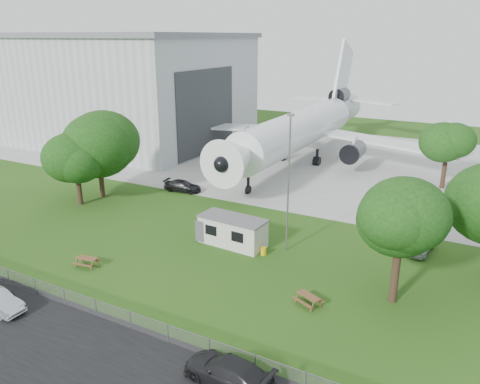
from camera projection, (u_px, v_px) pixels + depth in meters
The scene contains 18 objects.
ground at pixel (169, 258), 40.05m from camera, with size 160.00×160.00×0.00m, color #335F19.
asphalt_strip at pixel (44, 340), 29.21m from camera, with size 120.00×8.00×0.02m, color black.
concrete_apron at pixel (318, 160), 71.74m from camera, with size 120.00×46.00×0.03m, color #B7B7B2.
hangar at pixel (116, 86), 84.23m from camera, with size 43.00×31.00×18.55m.
airliner at pixel (302, 127), 69.18m from camera, with size 46.36×47.73×17.69m.
site_cabin at pixel (233, 231), 42.20m from camera, with size 6.83×3.11×2.62m.
picnic_west at pixel (87, 266), 38.59m from camera, with size 1.80×1.50×0.76m, color brown, non-canonical shape.
picnic_east at pixel (308, 305), 33.04m from camera, with size 1.80×1.50×0.76m, color brown, non-canonical shape.
fence at pixel (86, 312), 32.13m from camera, with size 58.00×0.04×1.30m, color gray.
lamp_mast at pixel (288, 186), 39.62m from camera, with size 0.16×0.16×12.00m, color slate.
tree_west_big at pixel (98, 145), 53.44m from camera, with size 8.46×8.46×10.39m.
tree_west_small at pixel (76, 158), 51.10m from camera, with size 6.89×6.89×8.87m.
tree_east_front at pixel (401, 222), 31.58m from camera, with size 6.22×6.22×9.25m.
tree_far_apron at pixel (448, 144), 56.53m from camera, with size 5.99×5.99×8.65m.
car_east_van at pixel (228, 372), 25.32m from camera, with size 2.15×5.29×1.54m, color black.
car_ne_hatch at pixel (421, 244), 40.97m from camera, with size 1.74×4.33×1.48m, color #B9BCC1.
car_ne_sedan at pixel (401, 239), 42.09m from camera, with size 1.51×4.34×1.43m, color #B8BABF.
car_apron_van at pixel (183, 186), 56.96m from camera, with size 1.88×4.61×1.34m, color black.
Camera 1 is at (22.57, -28.94, 18.05)m, focal length 35.00 mm.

